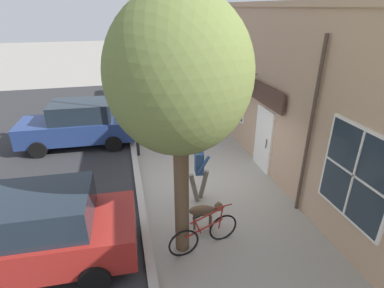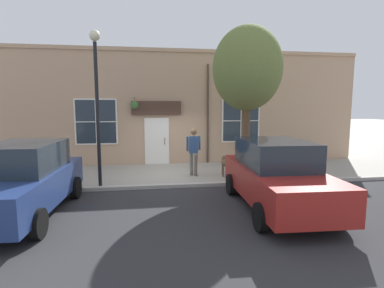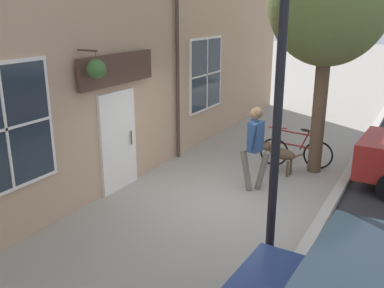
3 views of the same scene
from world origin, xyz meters
name	(u,v)px [view 1 (image 1 of 3)]	position (x,y,z in m)	size (l,w,h in m)	color
ground_plane	(205,185)	(0.00, 0.00, 0.00)	(90.00, 90.00, 0.00)	gray
storefront_facade	(284,99)	(-2.34, -0.01, 2.59)	(0.95, 18.00, 5.18)	tan
pedestrian_walking	(199,165)	(0.37, 0.67, 1.10)	(0.63, 0.59, 1.80)	#6B665B
dog_on_leash	(205,211)	(0.53, 1.86, 0.49)	(1.07, 0.40, 0.73)	brown
street_tree_by_curb	(181,80)	(1.19, 2.41, 3.84)	(2.65, 2.38, 5.39)	brown
leaning_bicycle	(204,233)	(0.73, 2.51, 0.38)	(1.70, 0.43, 1.00)	black
parked_car_nearest_curb	(79,124)	(3.95, -4.02, 0.88)	(4.37, 2.07, 1.75)	navy
parked_car_mid_block	(30,233)	(4.32, 2.23, 0.88)	(4.37, 2.07, 1.75)	maroon
street_lamp	(131,68)	(1.84, -2.55, 3.19)	(0.32, 0.32, 4.89)	black
fire_hydrant	(143,123)	(1.46, -4.81, 0.40)	(0.34, 0.20, 0.77)	red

